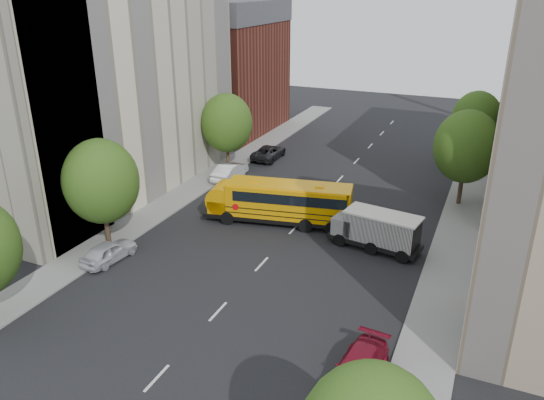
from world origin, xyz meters
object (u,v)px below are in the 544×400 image
Objects in this scene: street_tree_2 at (227,123)px; street_tree_5 at (476,119)px; street_tree_1 at (101,181)px; parked_car_0 at (109,251)px; parked_car_3 at (358,369)px; street_tree_4 at (466,147)px; safari_truck at (376,230)px; school_bus at (279,200)px; parked_car_1 at (230,171)px; parked_car_5 at (450,152)px; parked_car_2 at (269,152)px.

street_tree_2 reaches higher than street_tree_5.
parked_car_0 is (1.40, -1.66, -4.24)m from street_tree_1.
street_tree_2 is 1.61× the size of parked_car_3.
parked_car_0 is at bearing -136.34° from street_tree_4.
street_tree_2 is 20.69m from safari_truck.
school_bus is (9.46, -9.40, -2.96)m from street_tree_2.
street_tree_5 is at bearing 91.76° from parked_car_3.
parked_car_1 is at bearing 135.01° from parked_car_3.
parked_car_5 is (10.34, 22.31, -1.12)m from school_bus.
school_bus reaches higher than parked_car_5.
parked_car_2 is (-7.26, 14.47, -1.14)m from school_bus.
parked_car_2 is (2.20, 23.07, -4.23)m from street_tree_1.
school_bus is at bearing 115.29° from parked_car_2.
parked_car_2 is (2.20, 5.07, -4.10)m from street_tree_2.
street_tree_5 is 0.62× the size of school_bus.
parked_car_3 is (19.80, -6.34, -4.26)m from street_tree_1.
school_bus is at bearing -122.17° from parked_car_0.
parked_car_5 reaches higher than parked_car_2.
street_tree_1 is 1.18× the size of safari_truck.
safari_truck is at bearing -20.30° from school_bus.
street_tree_4 is 24.82m from parked_car_3.
school_bus is at bearing -120.37° from street_tree_5.
parked_car_1 is 0.94× the size of parked_car_2.
parked_car_5 is at bearing -113.47° from parked_car_0.
street_tree_5 is at bearing -147.11° from parked_car_1.
safari_truck is at bearing -101.50° from street_tree_5.
street_tree_1 reaches higher than parked_car_0.
parked_car_1 is (-20.60, -2.24, -4.27)m from street_tree_4.
street_tree_5 is 24.97m from school_bus.
safari_truck reaches higher than parked_car_2.
parked_car_3 is at bearing -66.18° from school_bus.
safari_truck is (17.38, 7.29, -3.50)m from street_tree_1.
parked_car_0 is at bearing -85.93° from street_tree_2.
street_tree_1 reaches higher than parked_car_1.
street_tree_4 is 12.22m from safari_truck.
parked_car_1 is at bearing 84.92° from street_tree_1.
street_tree_1 is at bearing -90.00° from street_tree_2.
parked_car_0 is 24.74m from parked_car_2.
street_tree_5 is 1.67× the size of parked_car_5.
parked_car_5 is (-2.20, 12.91, -4.33)m from street_tree_4.
street_tree_4 is (22.00, 0.00, 0.25)m from street_tree_2.
street_tree_4 is 1.08× the size of street_tree_5.
parked_car_1 is (-15.98, 8.48, -0.65)m from safari_truck.
street_tree_4 is 0.67× the size of school_bus.
parked_car_1 is at bearing -84.01° from parked_car_0.
parked_car_2 is (-19.80, -6.93, -3.98)m from street_tree_5.
street_tree_5 is at bearing 48.75° from school_bus.
street_tree_2 reaches higher than school_bus.
street_tree_1 is at bearing 83.19° from parked_car_2.
street_tree_5 is 37.98m from parked_car_0.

